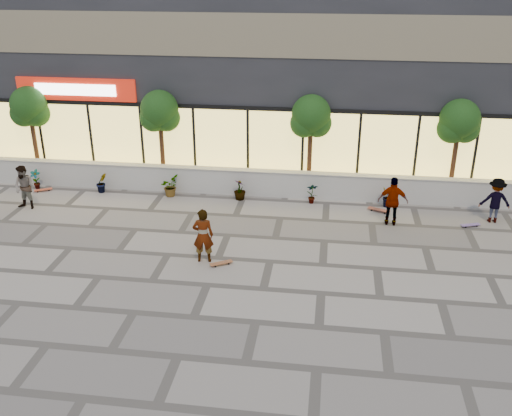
# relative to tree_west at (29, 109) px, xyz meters

# --- Properties ---
(ground) EXTENTS (80.00, 80.00, 0.00)m
(ground) POSITION_rel_tree_west_xyz_m (9.00, -7.70, -2.99)
(ground) COLOR #A69C8F
(ground) RESTS_ON ground
(planter_wall) EXTENTS (22.00, 0.42, 1.04)m
(planter_wall) POSITION_rel_tree_west_xyz_m (9.00, -0.70, -2.46)
(planter_wall) COLOR silver
(planter_wall) RESTS_ON ground
(retail_building) EXTENTS (24.00, 9.17, 8.50)m
(retail_building) POSITION_rel_tree_west_xyz_m (9.00, 4.79, 1.26)
(retail_building) COLOR #24252A
(retail_building) RESTS_ON ground
(shrub_a) EXTENTS (0.43, 0.29, 0.81)m
(shrub_a) POSITION_rel_tree_west_xyz_m (0.50, -1.25, -2.58)
(shrub_a) COLOR #1D3E13
(shrub_a) RESTS_ON ground
(shrub_b) EXTENTS (0.57, 0.57, 0.81)m
(shrub_b) POSITION_rel_tree_west_xyz_m (3.30, -1.25, -2.58)
(shrub_b) COLOR #1D3E13
(shrub_b) RESTS_ON ground
(shrub_c) EXTENTS (0.68, 0.77, 0.81)m
(shrub_c) POSITION_rel_tree_west_xyz_m (6.10, -1.25, -2.58)
(shrub_c) COLOR #1D3E13
(shrub_c) RESTS_ON ground
(shrub_d) EXTENTS (0.64, 0.64, 0.81)m
(shrub_d) POSITION_rel_tree_west_xyz_m (8.90, -1.25, -2.58)
(shrub_d) COLOR #1D3E13
(shrub_d) RESTS_ON ground
(shrub_e) EXTENTS (0.46, 0.35, 0.81)m
(shrub_e) POSITION_rel_tree_west_xyz_m (11.70, -1.25, -2.58)
(shrub_e) COLOR #1D3E13
(shrub_e) RESTS_ON ground
(shrub_f) EXTENTS (0.55, 0.57, 0.81)m
(shrub_f) POSITION_rel_tree_west_xyz_m (14.50, -1.25, -2.58)
(shrub_f) COLOR #1D3E13
(shrub_f) RESTS_ON ground
(tree_west) EXTENTS (1.60, 1.50, 3.92)m
(tree_west) POSITION_rel_tree_west_xyz_m (0.00, 0.00, 0.00)
(tree_west) COLOR #432517
(tree_west) RESTS_ON ground
(tree_midwest) EXTENTS (1.60, 1.50, 3.92)m
(tree_midwest) POSITION_rel_tree_west_xyz_m (5.50, 0.00, 0.00)
(tree_midwest) COLOR #432517
(tree_midwest) RESTS_ON ground
(tree_mideast) EXTENTS (1.60, 1.50, 3.92)m
(tree_mideast) POSITION_rel_tree_west_xyz_m (11.50, 0.00, 0.00)
(tree_mideast) COLOR #432517
(tree_mideast) RESTS_ON ground
(tree_east) EXTENTS (1.60, 1.50, 3.92)m
(tree_east) POSITION_rel_tree_west_xyz_m (17.00, 0.00, 0.00)
(tree_east) COLOR #432517
(tree_east) RESTS_ON ground
(skater_center) EXTENTS (0.69, 0.50, 1.74)m
(skater_center) POSITION_rel_tree_west_xyz_m (8.60, -6.30, -2.11)
(skater_center) COLOR silver
(skater_center) RESTS_ON ground
(skater_left) EXTENTS (0.90, 0.75, 1.67)m
(skater_left) POSITION_rel_tree_west_xyz_m (1.14, -3.20, -2.15)
(skater_left) COLOR #989362
(skater_left) RESTS_ON ground
(skater_right_near) EXTENTS (1.06, 0.51, 1.76)m
(skater_right_near) POSITION_rel_tree_west_xyz_m (14.56, -2.79, -2.10)
(skater_right_near) COLOR white
(skater_right_near) RESTS_ON ground
(skater_right_far) EXTENTS (1.07, 0.63, 1.63)m
(skater_right_far) POSITION_rel_tree_west_xyz_m (18.16, -2.05, -2.17)
(skater_right_far) COLOR maroon
(skater_right_far) RESTS_ON ground
(skateboard_center) EXTENTS (0.70, 0.52, 0.09)m
(skateboard_center) POSITION_rel_tree_west_xyz_m (9.18, -6.50, -2.91)
(skateboard_center) COLOR brown
(skateboard_center) RESTS_ON ground
(skateboard_left) EXTENTS (0.70, 0.50, 0.08)m
(skateboard_left) POSITION_rel_tree_west_xyz_m (0.89, -1.50, -2.92)
(skateboard_left) COLOR #DE4E29
(skateboard_left) RESTS_ON ground
(skateboard_right_near) EXTENTS (0.85, 0.52, 0.10)m
(skateboard_right_near) POSITION_rel_tree_west_xyz_m (14.21, -1.74, -2.90)
(skateboard_right_near) COLOR brown
(skateboard_right_near) RESTS_ON ground
(skateboard_right_far) EXTENTS (0.72, 0.40, 0.08)m
(skateboard_right_far) POSITION_rel_tree_west_xyz_m (17.31, -2.61, -2.92)
(skateboard_right_far) COLOR #6B5195
(skateboard_right_far) RESTS_ON ground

